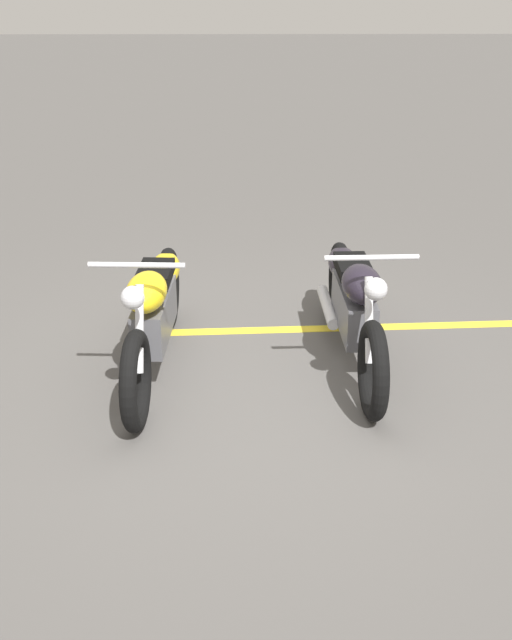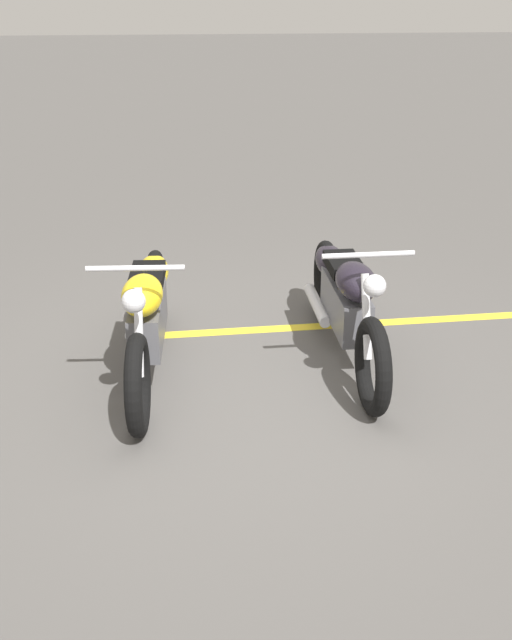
{
  "view_description": "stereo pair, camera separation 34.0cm",
  "coord_description": "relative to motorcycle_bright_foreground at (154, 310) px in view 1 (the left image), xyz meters",
  "views": [
    {
      "loc": [
        4.84,
        -0.04,
        2.78
      ],
      "look_at": [
        0.17,
        0.0,
        0.65
      ],
      "focal_mm": 44.22,
      "sensor_mm": 36.0,
      "label": 1
    },
    {
      "loc": [
        4.82,
        -0.38,
        2.78
      ],
      "look_at": [
        0.17,
        0.0,
        0.65
      ],
      "focal_mm": 44.22,
      "sensor_mm": 36.0,
      "label": 2
    }
  ],
  "objects": [
    {
      "name": "motorcycle_dark_foreground",
      "position": [
        -0.12,
        1.47,
        0.0
      ],
      "size": [
        2.23,
        0.62,
        1.04
      ],
      "rotation": [
        0.0,
        0.0,
        0.03
      ],
      "color": "black",
      "rests_on": "ground"
    },
    {
      "name": "ground_plane",
      "position": [
        0.42,
        0.74,
        -0.46
      ],
      "size": [
        60.0,
        60.0,
        0.0
      ],
      "primitive_type": "plane",
      "color": "#514F4C"
    },
    {
      "name": "parking_stripe_near",
      "position": [
        -0.66,
        1.52,
        -0.46
      ],
      "size": [
        0.29,
        3.2,
        0.01
      ],
      "primitive_type": "cube",
      "rotation": [
        0.0,
        0.0,
        1.62
      ],
      "color": "yellow",
      "rests_on": "ground"
    },
    {
      "name": "motorcycle_bright_foreground",
      "position": [
        0.0,
        0.0,
        0.0
      ],
      "size": [
        2.23,
        0.62,
        1.04
      ],
      "rotation": [
        0.0,
        0.0,
        -0.04
      ],
      "color": "black",
      "rests_on": "ground"
    }
  ]
}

